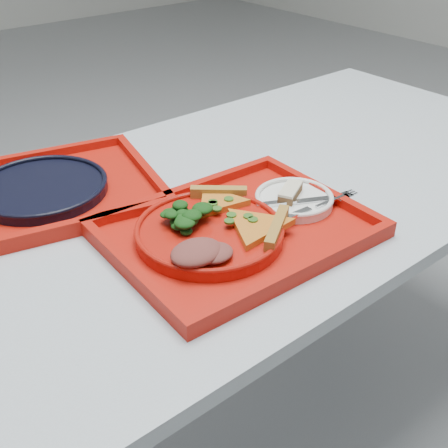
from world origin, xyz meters
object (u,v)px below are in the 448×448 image
Objects in this scene: dinner_plate at (209,234)px; dessert_bar at (290,192)px; tray_far at (43,195)px; tray_main at (237,232)px; navy_plate at (42,189)px.

dessert_bar is (0.20, -0.00, 0.02)m from dinner_plate.
dessert_bar reaches higher than tray_far.
dessert_bar reaches higher than tray_main.
dessert_bar is at bearing -31.15° from tray_far.
navy_plate reaches higher than tray_main.
tray_far is 1.73× the size of dinner_plate.
dinner_plate is 0.20m from dessert_bar.
navy_plate is (-0.16, 0.34, -0.00)m from dinner_plate.
dinner_plate is 3.35× the size of dessert_bar.
navy_plate is 0.50m from dessert_bar.
navy_plate is (-0.21, 0.35, 0.01)m from tray_main.
dinner_plate is at bearing -52.29° from tray_far.
tray_far is (-0.21, 0.35, 0.00)m from tray_main.
tray_far is 0.01m from navy_plate.
navy_plate is (-0.00, 0.00, 0.01)m from tray_far.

